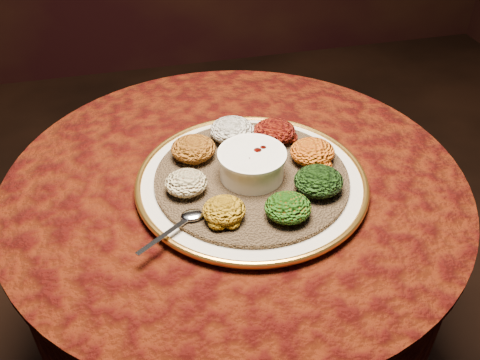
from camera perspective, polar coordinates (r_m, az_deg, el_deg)
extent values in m
cylinder|color=black|center=(1.39, -0.44, -12.60)|extent=(0.12, 0.12, 0.68)
cylinder|color=black|center=(1.13, -0.53, -1.15)|extent=(0.80, 0.80, 0.04)
cylinder|color=#390F04|center=(1.23, -0.49, -6.34)|extent=(0.93, 0.93, 0.34)
cylinder|color=#390F04|center=(1.11, -0.54, -0.08)|extent=(0.96, 0.96, 0.01)
cylinder|color=beige|center=(1.08, 1.24, -0.31)|extent=(0.54, 0.54, 0.02)
torus|color=gold|center=(1.08, 1.24, -0.03)|extent=(0.47, 0.47, 0.01)
cylinder|color=brown|center=(1.07, 1.25, 0.27)|extent=(0.47, 0.47, 0.01)
cylinder|color=white|center=(1.05, 1.27, 1.68)|extent=(0.13, 0.13, 0.06)
cylinder|color=white|center=(1.04, 1.29, 2.78)|extent=(0.14, 0.14, 0.01)
cylinder|color=#660905|center=(1.04, 1.29, 2.42)|extent=(0.11, 0.11, 0.01)
ellipsoid|color=silver|center=(0.98, -5.08, -3.75)|extent=(0.04, 0.03, 0.01)
cube|color=silver|center=(0.95, -8.13, -5.91)|extent=(0.11, 0.08, 0.00)
ellipsoid|color=white|center=(1.16, -0.84, 5.34)|extent=(0.10, 0.09, 0.05)
ellipsoid|color=black|center=(1.16, 3.67, 5.18)|extent=(0.09, 0.09, 0.04)
ellipsoid|color=#CC9211|center=(1.11, 7.72, 3.00)|extent=(0.09, 0.09, 0.04)
ellipsoid|color=black|center=(1.03, 8.38, -0.11)|extent=(0.10, 0.09, 0.05)
ellipsoid|color=#A6470A|center=(0.97, 5.13, -2.95)|extent=(0.09, 0.08, 0.04)
ellipsoid|color=#AB770F|center=(0.96, -1.71, -3.24)|extent=(0.08, 0.08, 0.04)
ellipsoid|color=maroon|center=(1.03, -5.76, -0.30)|extent=(0.08, 0.08, 0.04)
ellipsoid|color=#8E4E11|center=(1.11, -5.00, 3.35)|extent=(0.09, 0.09, 0.04)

